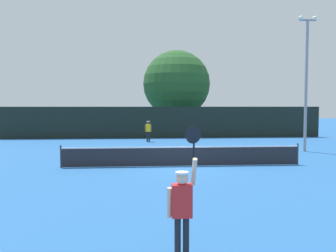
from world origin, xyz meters
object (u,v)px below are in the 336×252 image
at_px(player_serving, 182,202).
at_px(parked_car_near, 213,124).
at_px(tennis_ball, 137,163).
at_px(player_receiving, 148,129).
at_px(large_tree, 177,84).
at_px(parked_car_mid, 252,125).
at_px(light_pole, 306,75).

height_order(player_serving, parked_car_near, player_serving).
xyz_separation_m(player_serving, tennis_ball, (-1.03, 11.20, -1.10)).
height_order(player_serving, tennis_ball, player_serving).
xyz_separation_m(player_receiving, parked_car_near, (7.79, 11.85, -0.25)).
relative_size(player_serving, large_tree, 0.29).
xyz_separation_m(player_serving, parked_car_near, (7.53, 33.51, -0.36)).
relative_size(tennis_ball, parked_car_mid, 0.02).
xyz_separation_m(player_receiving, tennis_ball, (-0.77, -10.45, -0.99)).
bearing_deg(large_tree, parked_car_mid, -2.28).
relative_size(light_pole, parked_car_mid, 1.94).
height_order(light_pole, parked_car_near, light_pole).
bearing_deg(parked_car_mid, player_receiving, -134.80).
xyz_separation_m(tennis_ball, light_pole, (10.68, 3.78, 4.82)).
bearing_deg(parked_car_mid, light_pole, -87.48).
distance_m(tennis_ball, parked_car_near, 23.90).
xyz_separation_m(light_pole, parked_car_mid, (1.52, 15.28, -4.08)).
relative_size(player_receiving, parked_car_mid, 0.38).
height_order(tennis_ball, light_pole, light_pole).
xyz_separation_m(large_tree, parked_car_near, (4.59, 2.91, -4.45)).
bearing_deg(large_tree, parked_car_near, 32.40).
bearing_deg(player_receiving, player_serving, 90.67).
relative_size(player_serving, tennis_ball, 37.63).
bearing_deg(light_pole, large_tree, 113.26).
bearing_deg(player_serving, parked_car_near, 77.33).
relative_size(player_receiving, parked_car_near, 0.40).
height_order(large_tree, parked_car_near, large_tree).
distance_m(player_receiving, light_pole, 12.55).
distance_m(tennis_ball, large_tree, 20.47).
distance_m(light_pole, parked_car_near, 19.09).
distance_m(player_receiving, parked_car_mid, 14.32).
height_order(player_serving, large_tree, large_tree).
bearing_deg(parked_car_near, large_tree, -148.60).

